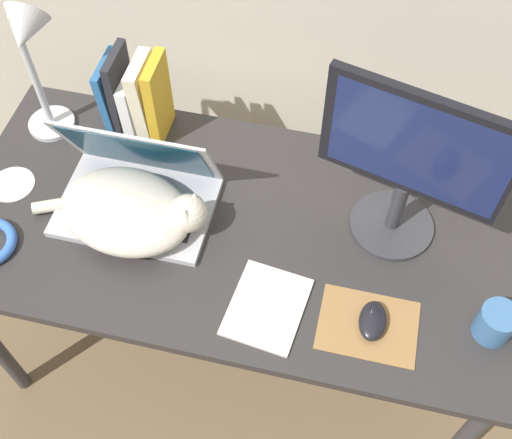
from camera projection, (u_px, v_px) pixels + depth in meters
desk at (235, 241)px, 1.69m from camera, size 1.44×0.71×0.73m
laptop at (137, 190)px, 1.63m from camera, size 0.39×0.27×0.26m
cat at (131, 211)px, 1.59m from camera, size 0.47×0.31×0.14m
external_monitor at (411, 163)px, 1.42m from camera, size 0.42×0.21×0.46m
mousepad at (368, 325)px, 1.47m from camera, size 0.23×0.17×0.00m
computer_mouse at (373, 321)px, 1.46m from camera, size 0.06×0.10×0.03m
book_row at (136, 98)px, 1.73m from camera, size 0.16×0.14×0.26m
desk_lamp at (30, 52)px, 1.56m from camera, size 0.17×0.17×0.45m
notepad at (267, 307)px, 1.50m from camera, size 0.19×0.23×0.01m
mug at (497, 323)px, 1.43m from camera, size 0.13×0.09×0.09m
cd_disc at (12, 184)px, 1.71m from camera, size 0.12×0.12×0.00m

